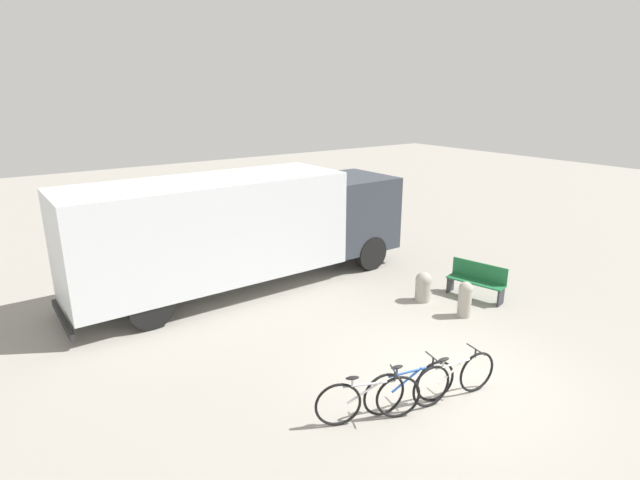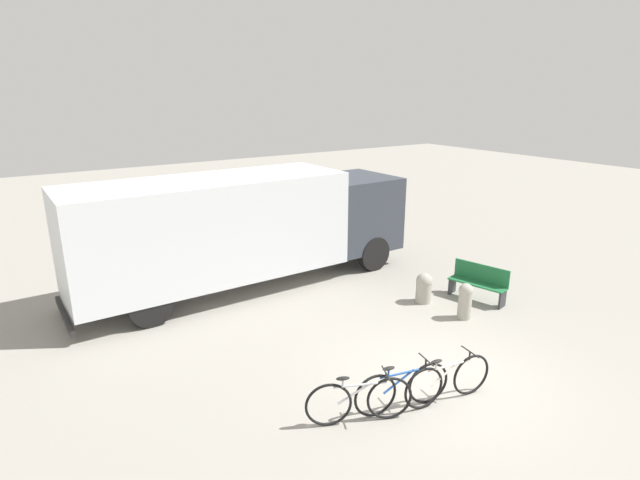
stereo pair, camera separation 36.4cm
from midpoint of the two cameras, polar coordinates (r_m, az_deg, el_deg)
The scene contains 8 objects.
ground_plane at distance 9.85m, azimuth 12.91°, elevation -15.07°, with size 60.00×60.00×0.00m, color gray.
delivery_truck at distance 13.29m, azimuth -9.68°, elevation 1.61°, with size 9.30×2.41×3.02m.
park_bench at distance 13.31m, azimuth 16.75°, elevation -4.37°, with size 0.73×1.51×0.91m.
bicycle_near at distance 8.35m, azimuth 4.24°, elevation -17.74°, with size 1.63×0.75×0.86m.
bicycle_middle at distance 8.73m, azimuth 9.03°, elevation -16.22°, with size 1.73×0.52×0.86m.
bicycle_far at distance 9.10m, azimuth 13.97°, elevation -15.07°, with size 1.74×0.45×0.86m.
bollard_near_bench at distance 12.15m, azimuth 15.41°, elevation -6.38°, with size 0.33×0.33×0.86m.
bollard_far_bench at distance 12.80m, azimuth 10.91°, elevation -5.16°, with size 0.41×0.41×0.76m.
Camera 1 is at (-6.59, -5.29, 5.14)m, focal length 28.00 mm.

